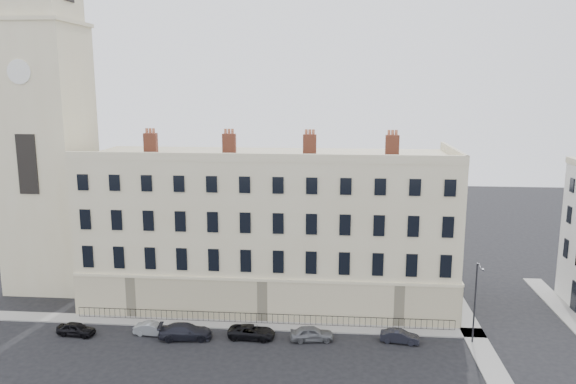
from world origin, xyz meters
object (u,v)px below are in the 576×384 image
Objects in this scene: car_d at (252,332)px; streetlamp at (475,300)px; car_b at (153,329)px; car_e at (312,334)px; car_f at (400,336)px; car_a at (76,329)px; car_c at (185,331)px.

car_d is 19.31m from streetlamp.
streetlamp is (19.00, 0.53, 3.41)m from car_d.
car_b is 0.90× the size of car_e.
car_d is 1.24× the size of car_f.
car_b is at bearing 99.63° from car_f.
car_d is at bearing -84.19° from car_b.
car_a is 9.82m from car_c.
car_e is at bearing -84.56° from car_b.
car_d reaches higher than car_b.
car_d is at bearing -172.01° from streetlamp.
streetlamp reaches higher than car_f.
car_a reaches higher than car_b.
car_b is at bearing 82.48° from car_e.
car_a is at bearing 84.16° from car_c.
car_c is at bearing 99.04° from car_d.
streetlamp reaches higher than car_c.
car_c is (3.06, -0.49, 0.12)m from car_b.
car_b is at bearing 93.70° from car_d.
streetlamp reaches higher than car_a.
car_f is (7.56, 0.28, -0.09)m from car_e.
car_c is 5.76m from car_d.
car_c is 10.99m from car_e.
car_c is 0.65× the size of streetlamp.
car_e is at bearing -93.57° from car_c.
car_b is at bearing 74.15° from car_c.
car_d is 1.10× the size of car_e.
streetlamp reaches higher than car_d.
car_a is 1.02× the size of car_f.
car_a is at bearing 95.71° from car_d.
car_e reaches higher than car_b.
car_d is (15.55, 0.76, -0.01)m from car_a.
car_b is 0.72× the size of car_c.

